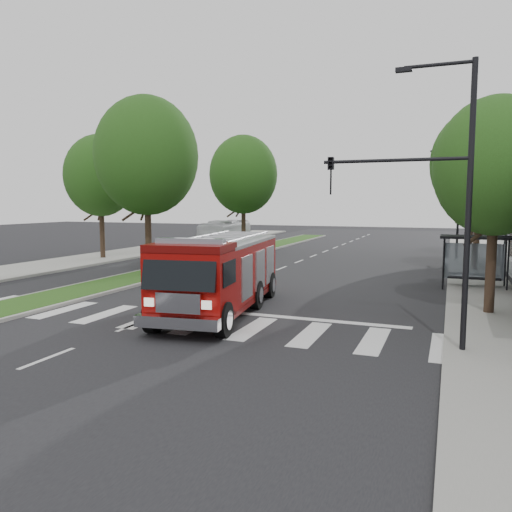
{
  "coord_description": "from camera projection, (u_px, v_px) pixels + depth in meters",
  "views": [
    {
      "loc": [
        10.08,
        -18.18,
        4.22
      ],
      "look_at": [
        1.88,
        2.75,
        1.8
      ],
      "focal_mm": 35.0,
      "sensor_mm": 36.0,
      "label": 1
    }
  ],
  "objects": [
    {
      "name": "streetlight_right_near",
      "position": [
        435.0,
        186.0,
        13.71
      ],
      "size": [
        4.08,
        0.22,
        8.0
      ],
      "color": "black",
      "rests_on": "ground"
    },
    {
      "name": "tree_median_near",
      "position": [
        146.0,
        156.0,
        27.94
      ],
      "size": [
        5.8,
        5.8,
        10.16
      ],
      "color": "black",
      "rests_on": "ground"
    },
    {
      "name": "sidewalk_left",
      "position": [
        79.0,
        261.0,
        35.45
      ],
      "size": [
        5.0,
        80.0,
        0.15
      ],
      "primitive_type": "cube",
      "color": "gray",
      "rests_on": "ground"
    },
    {
      "name": "tree_right_mid",
      "position": [
        480.0,
        163.0,
        29.03
      ],
      "size": [
        5.6,
        5.6,
        9.72
      ],
      "color": "black",
      "rests_on": "ground"
    },
    {
      "name": "tree_right_far",
      "position": [
        473.0,
        181.0,
        38.36
      ],
      "size": [
        5.0,
        5.0,
        8.73
      ],
      "color": "black",
      "rests_on": "ground"
    },
    {
      "name": "tree_median_far",
      "position": [
        243.0,
        175.0,
        40.94
      ],
      "size": [
        5.6,
        5.6,
        9.72
      ],
      "color": "black",
      "rests_on": "ground"
    },
    {
      "name": "sidewalk_right",
      "position": [
        499.0,
        283.0,
        25.65
      ],
      "size": [
        5.0,
        80.0,
        0.15
      ],
      "primitive_type": "cube",
      "color": "gray",
      "rests_on": "ground"
    },
    {
      "name": "city_bus",
      "position": [
        226.0,
        235.0,
        44.16
      ],
      "size": [
        3.57,
        9.69,
        2.64
      ],
      "primitive_type": "imported",
      "rotation": [
        0.0,
        0.0,
        0.15
      ],
      "color": "silver",
      "rests_on": "ground"
    },
    {
      "name": "streetlight_right_far",
      "position": [
        456.0,
        199.0,
        35.22
      ],
      "size": [
        2.11,
        0.2,
        8.0
      ],
      "color": "black",
      "rests_on": "ground"
    },
    {
      "name": "median",
      "position": [
        234.0,
        255.0,
        39.77
      ],
      "size": [
        3.0,
        50.0,
        0.15
      ],
      "color": "gray",
      "rests_on": "ground"
    },
    {
      "name": "ground",
      "position": [
        191.0,
        303.0,
        20.94
      ],
      "size": [
        140.0,
        140.0,
        0.0
      ],
      "primitive_type": "plane",
      "color": "black",
      "rests_on": "ground"
    },
    {
      "name": "tree_right_near",
      "position": [
        496.0,
        167.0,
        18.03
      ],
      "size": [
        4.4,
        4.4,
        8.05
      ],
      "color": "black",
      "rests_on": "ground"
    },
    {
      "name": "tree_left_mid",
      "position": [
        100.0,
        176.0,
        36.47
      ],
      "size": [
        5.2,
        5.2,
        9.16
      ],
      "color": "black",
      "rests_on": "ground"
    },
    {
      "name": "bus_shelter",
      "position": [
        475.0,
        248.0,
        24.2
      ],
      "size": [
        3.2,
        1.6,
        2.61
      ],
      "color": "black",
      "rests_on": "ground"
    },
    {
      "name": "fire_engine",
      "position": [
        221.0,
        274.0,
        19.1
      ],
      "size": [
        3.81,
        9.16,
        3.08
      ],
      "rotation": [
        0.0,
        0.0,
        0.13
      ],
      "color": "#560604",
      "rests_on": "ground"
    }
  ]
}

